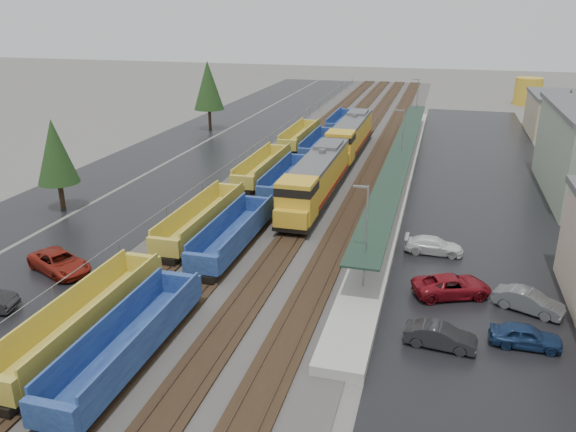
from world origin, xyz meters
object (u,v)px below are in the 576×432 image
at_px(locomotive_trail, 350,136).
at_px(parked_car_east_d, 526,336).
at_px(parked_car_east_e, 529,301).
at_px(parked_car_east_c, 434,246).
at_px(locomotive_lead, 316,180).
at_px(parked_car_west_c, 60,262).
at_px(parked_car_east_a, 440,336).
at_px(well_string_yellow, 202,220).
at_px(well_string_blue, 264,203).
at_px(storage_tank, 528,91).
at_px(parked_car_east_b, 452,286).

distance_m(locomotive_trail, parked_car_east_d, 46.41).
bearing_deg(parked_car_east_e, parked_car_east_c, 61.36).
relative_size(locomotive_lead, parked_car_west_c, 3.79).
height_order(parked_car_east_a, parked_car_east_d, parked_car_east_d).
relative_size(locomotive_trail, parked_car_east_a, 5.10).
bearing_deg(well_string_yellow, locomotive_trail, 75.63).
relative_size(locomotive_lead, well_string_blue, 0.22).
height_order(parked_car_east_c, parked_car_east_d, parked_car_east_d).
bearing_deg(parked_car_east_a, parked_car_east_c, 8.66).
bearing_deg(well_string_yellow, storage_tank, 66.30).
height_order(locomotive_lead, parked_car_east_a, locomotive_lead).
xyz_separation_m(locomotive_lead, parked_car_east_e, (18.33, -17.43, -1.85)).
distance_m(well_string_yellow, parked_car_east_c, 20.04).
xyz_separation_m(locomotive_trail, parked_car_east_d, (17.66, -42.88, -1.88)).
distance_m(parked_car_east_c, parked_car_east_d, 13.61).
height_order(locomotive_trail, parked_car_east_d, locomotive_trail).
height_order(locomotive_trail, well_string_yellow, locomotive_trail).
xyz_separation_m(well_string_yellow, storage_tank, (36.19, 82.43, 1.53)).
relative_size(locomotive_trail, storage_tank, 3.94).
distance_m(storage_tank, parked_car_west_c, 102.42).
bearing_deg(well_string_yellow, locomotive_lead, 51.97).
height_order(locomotive_lead, parked_car_east_c, locomotive_lead).
height_order(storage_tank, parked_car_east_e, storage_tank).
height_order(well_string_yellow, parked_car_west_c, well_string_yellow).
relative_size(locomotive_lead, parked_car_east_a, 5.10).
xyz_separation_m(storage_tank, parked_car_east_c, (-16.17, -81.69, -2.05)).
bearing_deg(parked_car_east_e, storage_tank, 16.60).
xyz_separation_m(locomotive_trail, storage_tank, (28.19, 51.20, 0.16)).
height_order(parked_car_west_c, parked_car_east_e, parked_car_west_c).
bearing_deg(well_string_yellow, parked_car_east_b, -16.46).
bearing_deg(parked_car_west_c, well_string_yellow, -10.62).
relative_size(parked_car_east_c, parked_car_east_e, 1.06).
bearing_deg(parked_car_west_c, parked_car_east_d, -68.15).
bearing_deg(well_string_blue, parked_car_west_c, -124.96).
relative_size(storage_tank, parked_car_east_a, 1.29).
relative_size(well_string_yellow, parked_car_east_e, 19.52).
height_order(parked_car_east_d, parked_car_east_e, parked_car_east_e).
bearing_deg(parked_car_east_d, parked_car_east_b, 38.20).
distance_m(well_string_yellow, parked_car_west_c, 12.58).
distance_m(parked_car_west_c, parked_car_east_a, 28.10).
bearing_deg(well_string_yellow, well_string_blue, 54.69).
bearing_deg(parked_car_east_b, locomotive_lead, 16.65).
bearing_deg(well_string_blue, locomotive_trail, 81.11).
relative_size(locomotive_lead, parked_car_east_b, 4.00).
bearing_deg(parked_car_east_b, storage_tank, -31.84).
height_order(locomotive_trail, parked_car_east_e, locomotive_trail).
bearing_deg(parked_car_east_d, locomotive_trail, 22.12).
distance_m(storage_tank, parked_car_east_a, 96.69).
height_order(well_string_blue, parked_car_east_e, well_string_blue).
bearing_deg(parked_car_east_d, parked_car_west_c, 87.44).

